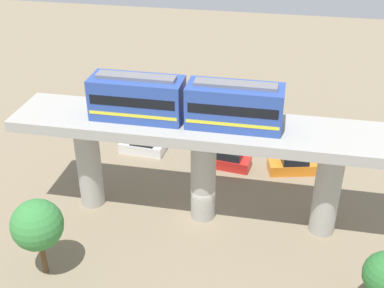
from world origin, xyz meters
The scene contains 7 objects.
ground_plane centered at (0.00, 0.00, 0.00)m, with size 120.00×120.00×0.00m, color #84755B.
viaduct centered at (0.00, 0.00, 6.13)m, with size 5.20×28.00×8.20m.
train centered at (0.00, -1.36, 9.73)m, with size 2.64×13.55×3.24m.
parked_car_red centered at (-7.49, 0.95, 0.74)m, with size 2.33×4.40×1.76m.
parked_car_orange centered at (-7.76, 6.77, 0.74)m, with size 2.75×4.51×1.76m.
parked_car_white centered at (-8.49, -7.32, 0.74)m, with size 2.10×4.32×1.76m.
tree_mid_lot centered at (8.18, -9.39, 4.03)m, with size 3.39×3.39×5.76m.
Camera 1 is at (30.99, 5.25, 24.55)m, focal length 46.83 mm.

